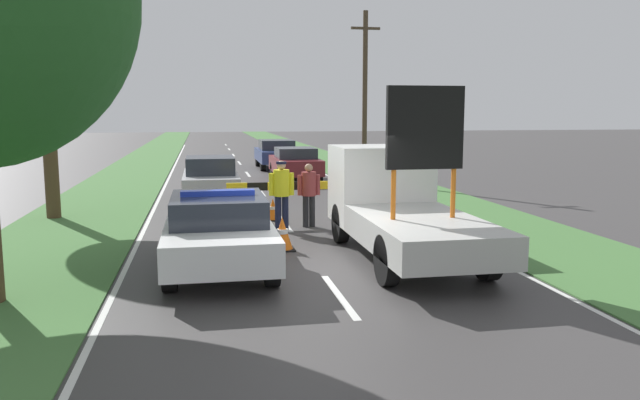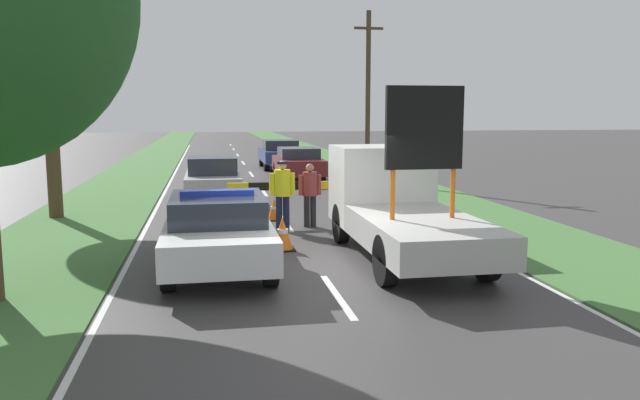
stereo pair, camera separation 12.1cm
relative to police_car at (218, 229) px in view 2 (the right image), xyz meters
The scene contains 19 objects.
ground_plane 2.12m from the police_car, 23.19° to the right, with size 160.00×160.00×0.00m, color #3D3A3A.
lane_markings 14.25m from the police_car, 82.62° to the left, with size 7.21×61.81×0.01m.
grass_verge_left 19.55m from the police_car, 100.35° to the left, with size 3.36×120.00×0.03m.
grass_verge_right 20.52m from the police_car, 69.55° to the left, with size 3.36×120.00×0.03m.
police_car is the anchor object (origin of this frame).
work_truck 3.72m from the police_car, ahead, with size 2.05×5.60×3.37m.
road_barrier 4.80m from the police_car, 66.47° to the left, with size 3.18×0.08×1.10m.
police_officer 3.85m from the police_car, 64.86° to the left, with size 0.62×0.39×1.73m.
pedestrian_civilian 4.51m from the police_car, 58.22° to the left, with size 0.58×0.37×1.61m.
traffic_cone_near_police 2.83m from the police_car, 99.65° to the left, with size 0.45×0.45×0.62m.
traffic_cone_centre_front 5.23m from the police_car, 72.34° to the left, with size 0.43×0.43×0.59m.
traffic_cone_near_truck 3.90m from the police_car, 75.69° to the left, with size 0.45×0.45×0.62m.
traffic_cone_behind_barrier 5.88m from the police_car, 80.36° to the left, with size 0.35×0.35×0.48m.
traffic_cone_lane_edge 1.91m from the police_car, 43.19° to the left, with size 0.52×0.52×0.71m.
queued_car_sedan_silver 8.79m from the police_car, 90.09° to the left, with size 1.72×4.08×1.48m.
queued_car_wagon_maroon 14.80m from the police_car, 75.95° to the left, with size 1.80×4.07×1.42m.
queued_car_hatch_blue 20.73m from the police_car, 80.25° to the left, with size 1.90×4.48×1.47m.
roadside_tree_near_right 8.76m from the police_car, 124.16° to the left, with size 3.27×3.27×6.72m.
utility_pole 15.07m from the police_car, 64.64° to the left, with size 1.20×0.20×6.93m.
Camera 2 is at (-1.98, -10.84, 2.92)m, focal length 35.00 mm.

